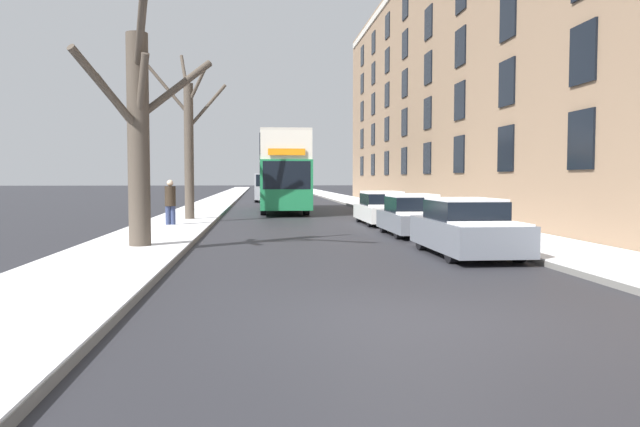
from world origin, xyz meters
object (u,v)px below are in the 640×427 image
parked_car_0 (466,229)px  oncoming_van (267,186)px  parked_car_1 (412,216)px  pedestrian_left_sidewalk (170,202)px  bare_tree_left_1 (188,142)px  double_decker_bus (282,169)px  bare_tree_left_0 (138,129)px  parked_car_2 (382,209)px

parked_car_0 → oncoming_van: size_ratio=0.89×
parked_car_0 → oncoming_van: (-4.46, 36.13, 0.58)m
parked_car_1 → pedestrian_left_sidewalk: pedestrian_left_sidewalk is taller
bare_tree_left_1 → parked_car_1: 11.14m
bare_tree_left_1 → double_decker_bus: bare_tree_left_1 is taller
bare_tree_left_0 → parked_car_1: bare_tree_left_0 is taller
bare_tree_left_0 → parked_car_0: size_ratio=1.56×
double_decker_bus → pedestrian_left_sidewalk: double_decker_bus is taller
double_decker_bus → bare_tree_left_0: bearing=-102.9°
double_decker_bus → oncoming_van: double_decker_bus is taller
parked_car_0 → parked_car_2: size_ratio=0.94×
bare_tree_left_1 → pedestrian_left_sidewalk: bearing=-95.2°
bare_tree_left_0 → pedestrian_left_sidewalk: (-0.27, 7.53, -2.17)m
pedestrian_left_sidewalk → parked_car_0: bearing=128.5°
bare_tree_left_1 → double_decker_bus: size_ratio=0.66×
double_decker_bus → parked_car_2: double_decker_bus is taller
oncoming_van → parked_car_0: bearing=-83.0°
double_decker_bus → oncoming_van: 15.44m
bare_tree_left_1 → double_decker_bus: 9.37m
parked_car_2 → pedestrian_left_sidewalk: 8.60m
pedestrian_left_sidewalk → parked_car_1: bearing=152.5°
bare_tree_left_0 → parked_car_1: size_ratio=1.71×
parked_car_0 → oncoming_van: 36.41m
bare_tree_left_0 → bare_tree_left_1: bearing=89.8°
parked_car_0 → pedestrian_left_sidewalk: size_ratio=2.34×
bare_tree_left_1 → parked_car_1: bearing=-40.9°
parked_car_1 → pedestrian_left_sidewalk: size_ratio=2.13×
double_decker_bus → parked_car_1: double_decker_bus is taller
bare_tree_left_1 → parked_car_1: size_ratio=1.86×
parked_car_2 → double_decker_bus: bearing=110.4°
parked_car_0 → pedestrian_left_sidewalk: pedestrian_left_sidewalk is taller
bare_tree_left_1 → pedestrian_left_sidewalk: (-0.32, -3.47, -2.45)m
bare_tree_left_1 → parked_car_2: 8.83m
parked_car_0 → pedestrian_left_sidewalk: (-8.46, 9.05, 0.36)m
bare_tree_left_0 → double_decker_bus: (4.40, 19.24, -0.72)m
oncoming_van → bare_tree_left_0: bearing=-96.1°
parked_car_1 → parked_car_2: 5.11m
parked_car_2 → pedestrian_left_sidewalk: size_ratio=2.48×
parked_car_0 → oncoming_van: bearing=97.0°
bare_tree_left_1 → pedestrian_left_sidewalk: size_ratio=3.96×
bare_tree_left_1 → parked_car_0: bare_tree_left_1 is taller
double_decker_bus → pedestrian_left_sidewalk: 12.69m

